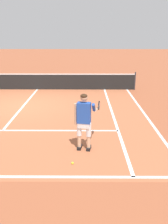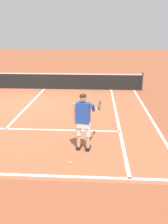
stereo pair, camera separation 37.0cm
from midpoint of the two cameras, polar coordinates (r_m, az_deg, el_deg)
The scene contains 9 objects.
ground_plane at distance 11.80m, azimuth -12.07°, elevation 1.81°, with size 80.00×80.00×0.00m, color #9E5133.
court_inner_surface at distance 10.59m, azimuth -13.91°, elevation -0.24°, with size 10.98×9.66×0.00m, color #B2603D.
line_service at distance 9.03m, azimuth -17.13°, elevation -3.86°, with size 8.23×0.10×0.01m, color white.
line_centre_service at distance 11.90m, azimuth -11.94°, elevation 1.98°, with size 0.10×6.40×0.01m, color white.
line_singles_right at distance 10.17m, azimuth 8.84°, elevation -0.69°, with size 0.10×9.26×0.01m, color white.
line_doubles_right at distance 10.39m, azimuth 16.40°, elevation -0.82°, with size 0.10×9.26×0.01m, color white.
tennis_net at distance 14.80m, azimuth -8.88°, elevation 7.37°, with size 11.96×0.08×1.07m.
tennis_player at distance 6.80m, azimuth 1.48°, elevation -1.50°, with size 0.79×1.07×1.71m.
tennis_ball_near_feet at distance 6.45m, azimuth -1.70°, elevation -12.08°, with size 0.07×0.07×0.07m, color #CCE02D.
Camera 2 is at (3.31, -10.87, 3.32)m, focal length 38.10 mm.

